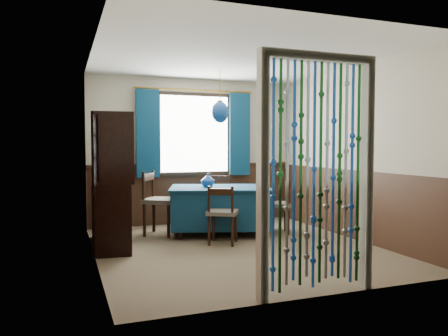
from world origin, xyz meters
name	(u,v)px	position (x,y,z in m)	size (l,w,h in m)	color
floor	(236,247)	(0.00, 0.00, 0.00)	(4.00, 4.00, 0.00)	brown
ceiling	(237,57)	(0.00, 0.00, 2.50)	(4.00, 4.00, 0.00)	silver
wall_back	(194,151)	(0.00, 2.00, 1.25)	(3.60, 3.60, 0.00)	#C1B79D
wall_front	(321,157)	(0.00, -2.00, 1.25)	(3.60, 3.60, 0.00)	#C1B79D
wall_left	(94,154)	(-1.80, 0.00, 1.25)	(4.00, 4.00, 0.00)	#C1B79D
wall_right	(351,153)	(1.80, 0.00, 1.25)	(4.00, 4.00, 0.00)	#C1B79D
wainscot_back	(194,194)	(0.00, 1.99, 0.50)	(3.60, 3.60, 0.00)	#3D2517
wainscot_front	(319,241)	(0.00, -1.99, 0.50)	(3.60, 3.60, 0.00)	#3D2517
wainscot_left	(96,218)	(-1.79, 0.00, 0.50)	(4.00, 4.00, 0.00)	#3D2517
wainscot_right	(350,204)	(1.79, 0.00, 0.50)	(4.00, 4.00, 0.00)	#3D2517
window	(194,134)	(0.00, 1.95, 1.55)	(1.32, 0.12, 1.42)	black
doorway	(317,179)	(0.00, -1.94, 1.05)	(1.16, 0.12, 2.18)	silver
dining_table	(220,206)	(0.10, 0.93, 0.42)	(1.74, 1.44, 0.72)	navy
chair_near	(222,213)	(-0.11, 0.25, 0.43)	(0.54, 0.53, 0.81)	black
chair_far	(219,199)	(0.30, 1.53, 0.46)	(0.57, 0.56, 0.87)	black
chair_left	(159,201)	(-0.79, 1.20, 0.51)	(0.64, 0.64, 0.96)	black
chair_right	(279,205)	(0.97, 0.67, 0.44)	(0.51, 0.52, 0.82)	black
sideboard	(111,201)	(-1.55, 0.69, 0.61)	(0.60, 1.39, 1.76)	black
pendant_lamp	(220,112)	(0.10, 0.93, 1.86)	(0.26, 0.26, 0.80)	olive
vase_table	(208,181)	(-0.08, 0.98, 0.82)	(0.19, 0.19, 0.19)	navy
bowl_shelf	(117,155)	(-1.49, 0.41, 1.23)	(0.21, 0.21, 0.05)	beige
vase_sideboard	(113,172)	(-1.49, 0.95, 0.99)	(0.20, 0.20, 0.21)	beige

